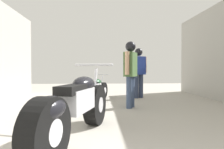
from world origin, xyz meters
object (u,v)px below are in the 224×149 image
at_px(motorcycle_maroon_cruiser, 76,108).
at_px(mechanic_with_helmet, 139,68).
at_px(mechanic_in_blue, 130,68).
at_px(motorcycle_black_naked, 95,90).

height_order(motorcycle_maroon_cruiser, mechanic_with_helmet, mechanic_with_helmet).
relative_size(motorcycle_maroon_cruiser, mechanic_with_helmet, 1.32).
height_order(motorcycle_maroon_cruiser, mechanic_in_blue, mechanic_in_blue).
relative_size(motorcycle_black_naked, mechanic_with_helmet, 1.02).
relative_size(motorcycle_maroon_cruiser, motorcycle_black_naked, 1.30).
distance_m(motorcycle_black_naked, mechanic_in_blue, 1.57).
bearing_deg(motorcycle_black_naked, mechanic_in_blue, -50.20).
xyz_separation_m(motorcycle_black_naked, mechanic_with_helmet, (1.45, 0.58, 0.67)).
bearing_deg(mechanic_with_helmet, motorcycle_maroon_cruiser, -112.11).
bearing_deg(motorcycle_maroon_cruiser, mechanic_with_helmet, 67.89).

